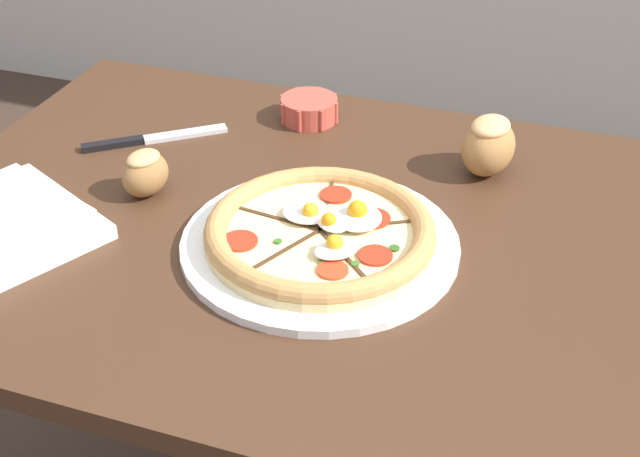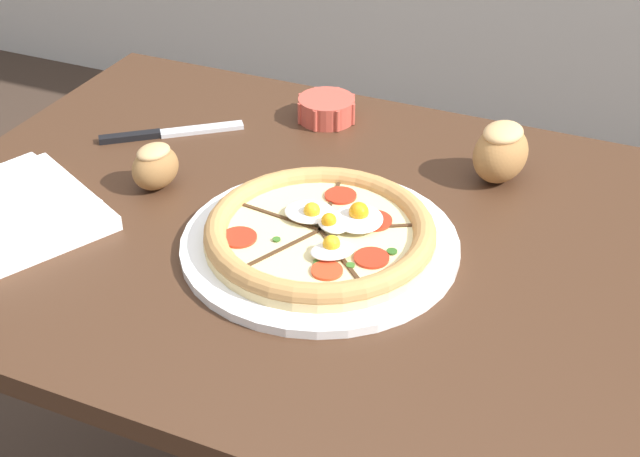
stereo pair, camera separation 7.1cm
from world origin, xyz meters
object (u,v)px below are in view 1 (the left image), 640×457
at_px(dining_table, 375,309).
at_px(ramekin_bowl, 309,108).
at_px(knife_spare, 153,138).
at_px(napkin_folded, 6,222).
at_px(bread_piece_far, 144,174).
at_px(pizza, 321,235).
at_px(bread_piece_near, 489,145).

xyz_separation_m(dining_table, ramekin_bowl, (-0.20, 0.29, 0.14)).
relative_size(dining_table, knife_spare, 6.82).
distance_m(napkin_folded, bread_piece_far, 0.19).
distance_m(pizza, napkin_folded, 0.41).
bearing_deg(pizza, ramekin_bowl, 112.11).
bearing_deg(ramekin_bowl, knife_spare, -144.01).
bearing_deg(pizza, bread_piece_near, 57.87).
bearing_deg(ramekin_bowl, dining_table, -55.42).
distance_m(bread_piece_far, knife_spare, 0.16).
xyz_separation_m(dining_table, bread_piece_near, (0.10, 0.21, 0.16)).
height_order(napkin_folded, knife_spare, napkin_folded).
bearing_deg(knife_spare, bread_piece_near, -29.52).
xyz_separation_m(pizza, knife_spare, (-0.34, 0.19, -0.02)).
bearing_deg(knife_spare, dining_table, -57.29).
height_order(ramekin_bowl, bread_piece_near, bread_piece_near).
height_order(napkin_folded, bread_piece_far, bread_piece_far).
xyz_separation_m(ramekin_bowl, napkin_folded, (-0.26, -0.43, -0.00)).
height_order(pizza, bread_piece_near, bread_piece_near).
relative_size(napkin_folded, knife_spare, 1.52).
bearing_deg(bread_piece_far, knife_spare, 114.46).
xyz_separation_m(dining_table, napkin_folded, (-0.46, -0.15, 0.13)).
bearing_deg(napkin_folded, bread_piece_far, 48.49).
bearing_deg(napkin_folded, bread_piece_near, 32.76).
height_order(dining_table, napkin_folded, napkin_folded).
relative_size(pizza, knife_spare, 1.89).
relative_size(napkin_folded, bread_piece_near, 2.60).
height_order(ramekin_bowl, napkin_folded, same).
relative_size(bread_piece_near, bread_piece_far, 1.30).
xyz_separation_m(pizza, bread_piece_near, (0.16, 0.26, 0.03)).
distance_m(bread_piece_near, knife_spare, 0.51).
bearing_deg(ramekin_bowl, bread_piece_far, -114.95).
bearing_deg(ramekin_bowl, pizza, -67.89).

